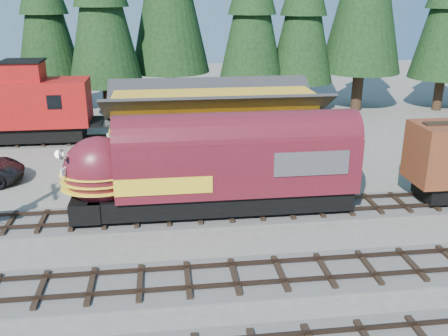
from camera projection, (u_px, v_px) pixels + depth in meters
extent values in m
plane|color=#6B665B|center=(242.00, 253.00, 21.14)|extent=(120.00, 120.00, 0.00)
cube|color=#4C4947|center=(418.00, 203.00, 26.06)|extent=(68.00, 3.20, 0.08)
cube|color=#38281E|center=(426.00, 205.00, 25.31)|extent=(68.00, 0.08, 0.16)
cube|color=#38281E|center=(412.00, 194.00, 26.66)|extent=(68.00, 0.08, 0.16)
cube|color=#4C4947|center=(69.00, 142.00, 36.78)|extent=(32.00, 3.20, 0.08)
cube|color=#38281E|center=(67.00, 142.00, 36.04)|extent=(32.00, 0.08, 0.16)
cube|color=#38281E|center=(71.00, 136.00, 37.38)|extent=(32.00, 0.08, 0.16)
cube|color=gold|center=(215.00, 144.00, 30.40)|extent=(12.00, 6.00, 3.40)
cube|color=gold|center=(214.00, 105.00, 29.60)|extent=(11.88, 3.30, 1.44)
cube|color=white|center=(112.00, 145.00, 28.58)|extent=(0.06, 2.40, 0.60)
cone|color=black|center=(43.00, 5.00, 42.97)|extent=(5.73, 5.73, 13.06)
cone|color=black|center=(252.00, 5.00, 42.15)|extent=(5.74, 5.74, 13.07)
cone|color=black|center=(304.00, 7.00, 42.96)|extent=(5.66, 5.66, 12.89)
cube|color=black|center=(222.00, 199.00, 24.57)|extent=(12.68, 2.27, 0.98)
cube|color=#5B151F|center=(237.00, 163.00, 24.05)|extent=(11.57, 2.67, 2.67)
ellipsoid|color=#5B151F|center=(100.00, 171.00, 23.31)|extent=(3.38, 2.62, 3.29)
cube|color=#38383A|center=(304.00, 155.00, 24.34)|extent=(3.56, 2.73, 1.16)
sphere|color=white|center=(59.00, 154.00, 22.80)|extent=(0.39, 0.39, 0.39)
cube|color=black|center=(16.00, 132.00, 36.07)|extent=(9.65, 2.49, 1.07)
cube|color=#A91311|center=(12.00, 103.00, 35.36)|extent=(10.73, 3.11, 3.22)
cube|color=#A91311|center=(24.00, 71.00, 34.74)|extent=(2.57, 2.36, 1.29)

